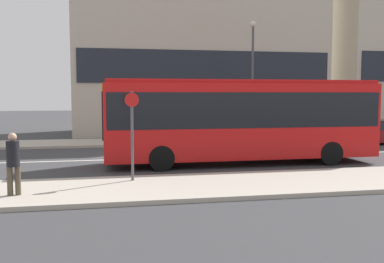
# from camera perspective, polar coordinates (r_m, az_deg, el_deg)

# --- Properties ---
(ground_plane) EXTENTS (120.00, 120.00, 0.00)m
(ground_plane) POSITION_cam_1_polar(r_m,az_deg,el_deg) (18.98, -8.39, -3.69)
(ground_plane) COLOR #3A3A3D
(sidewalk_near) EXTENTS (44.00, 3.50, 0.13)m
(sidewalk_near) POSITION_cam_1_polar(r_m,az_deg,el_deg) (12.83, -7.06, -7.55)
(sidewalk_near) COLOR #B2A899
(sidewalk_near) RESTS_ON ground_plane
(sidewalk_far) EXTENTS (44.00, 3.50, 0.13)m
(sidewalk_far) POSITION_cam_1_polar(r_m,az_deg,el_deg) (25.16, -9.07, -1.43)
(sidewalk_far) COLOR #B2A899
(sidewalk_far) RESTS_ON ground_plane
(lane_centerline) EXTENTS (41.80, 0.16, 0.01)m
(lane_centerline) POSITION_cam_1_polar(r_m,az_deg,el_deg) (18.98, -8.39, -3.68)
(lane_centerline) COLOR silver
(lane_centerline) RESTS_ON ground_plane
(apartment_block_left_tower) EXTENTS (17.99, 7.06, 17.03)m
(apartment_block_left_tower) POSITION_cam_1_polar(r_m,az_deg,el_deg) (32.92, 0.83, 14.88)
(apartment_block_left_tower) COLOR beige
(apartment_block_left_tower) RESTS_ON ground_plane
(city_bus) EXTENTS (11.04, 2.51, 3.41)m
(city_bus) POSITION_cam_1_polar(r_m,az_deg,el_deg) (17.55, 6.52, 2.06)
(city_bus) COLOR red
(city_bus) RESTS_ON ground_plane
(parked_car_0) EXTENTS (4.39, 1.88, 1.38)m
(parked_car_0) POSITION_cam_1_polar(r_m,az_deg,el_deg) (27.16, 24.12, -0.09)
(parked_car_0) COLOR maroon
(parked_car_0) RESTS_ON ground_plane
(pedestrian_near_stop) EXTENTS (0.35, 0.34, 1.69)m
(pedestrian_near_stop) POSITION_cam_1_polar(r_m,az_deg,el_deg) (12.42, -22.74, -3.52)
(pedestrian_near_stop) COLOR #4C4233
(pedestrian_near_stop) RESTS_ON sidewalk_near
(bus_stop_sign) EXTENTS (0.44, 0.12, 2.81)m
(bus_stop_sign) POSITION_cam_1_polar(r_m,az_deg,el_deg) (13.49, -7.99, 0.36)
(bus_stop_sign) COLOR #4C4C51
(bus_stop_sign) RESTS_ON sidewalk_near
(street_lamp) EXTENTS (0.36, 0.36, 6.94)m
(street_lamp) POSITION_cam_1_polar(r_m,az_deg,el_deg) (25.47, 8.08, 8.34)
(street_lamp) COLOR #4C4C51
(street_lamp) RESTS_ON sidewalk_far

